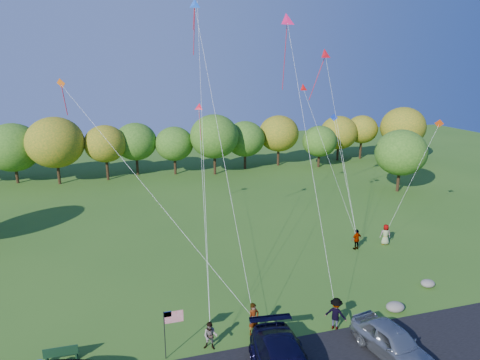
% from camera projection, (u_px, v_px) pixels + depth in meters
% --- Properties ---
extents(ground, '(140.00, 140.00, 0.00)m').
position_uv_depth(ground, '(276.00, 330.00, 24.62)').
color(ground, '#305C1A').
rests_on(ground, ground).
extents(treeline, '(75.14, 26.90, 8.14)m').
position_uv_depth(treeline, '(155.00, 144.00, 55.80)').
color(treeline, '#372214').
rests_on(treeline, ground).
extents(minivan_silver, '(2.75, 5.20, 1.69)m').
position_uv_depth(minivan_silver, '(393.00, 342.00, 22.12)').
color(minivan_silver, gray).
rests_on(minivan_silver, asphalt_lane).
extents(flyer_a, '(0.83, 0.70, 1.93)m').
position_uv_depth(flyer_a, '(254.00, 319.00, 24.00)').
color(flyer_a, '#4C4C59').
rests_on(flyer_a, ground).
extents(flyer_b, '(0.95, 0.87, 1.59)m').
position_uv_depth(flyer_b, '(210.00, 336.00, 22.80)').
color(flyer_b, '#4C4C59').
rests_on(flyer_b, ground).
extents(flyer_c, '(1.40, 1.37, 1.93)m').
position_uv_depth(flyer_c, '(336.00, 314.00, 24.53)').
color(flyer_c, '#4C4C59').
rests_on(flyer_c, ground).
extents(flyer_d, '(1.08, 0.60, 1.74)m').
position_uv_depth(flyer_d, '(357.00, 239.00, 35.15)').
color(flyer_d, '#4C4C59').
rests_on(flyer_d, ground).
extents(flyer_e, '(0.99, 0.80, 1.77)m').
position_uv_depth(flyer_e, '(385.00, 234.00, 36.11)').
color(flyer_e, '#4C4C59').
rests_on(flyer_e, ground).
extents(park_bench, '(1.70, 0.43, 0.94)m').
position_uv_depth(park_bench, '(61.00, 354.00, 21.84)').
color(park_bench, black).
rests_on(park_bench, ground).
extents(flag_assembly, '(1.02, 0.66, 2.76)m').
position_uv_depth(flag_assembly, '(170.00, 322.00, 21.77)').
color(flag_assembly, black).
rests_on(flag_assembly, ground).
extents(boulder_near, '(1.18, 0.92, 0.59)m').
position_uv_depth(boulder_near, '(395.00, 307.00, 26.43)').
color(boulder_near, '#9D9489').
rests_on(boulder_near, ground).
extents(boulder_far, '(0.98, 0.82, 0.51)m').
position_uv_depth(boulder_far, '(428.00, 283.00, 29.34)').
color(boulder_far, gray).
rests_on(boulder_far, ground).
extents(kites_aloft, '(28.62, 10.11, 13.03)m').
position_uv_depth(kites_aloft, '(261.00, 35.00, 33.06)').
color(kites_aloft, '#FF1C61').
rests_on(kites_aloft, ground).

